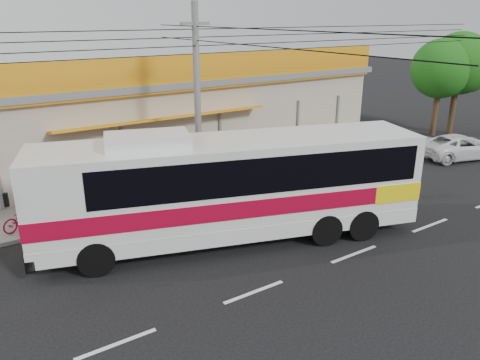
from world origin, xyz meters
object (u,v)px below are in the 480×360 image
object	(u,v)px
coach_bus	(237,182)
white_car	(461,147)
utility_pole	(196,40)
motorbike_red	(23,217)
tree_far	(461,66)
tree_near	(443,71)

from	to	relation	value
coach_bus	white_car	size ratio (longest dim) A/B	2.82
white_car	utility_pole	distance (m)	16.13
motorbike_red	tree_far	distance (m)	26.46
motorbike_red	tree_far	size ratio (longest dim) A/B	0.26
motorbike_red	tree_near	distance (m)	25.11
coach_bus	motorbike_red	size ratio (longest dim) A/B	7.90
utility_pole	tree_far	world-z (taller)	utility_pole
tree_far	white_car	bearing A→B (deg)	-142.65
coach_bus	tree_near	world-z (taller)	tree_near
white_car	utility_pole	xyz separation A→B (m)	(-14.87, 2.19, 5.85)
coach_bus	tree_far	xyz separation A→B (m)	(20.13, 5.03, 2.25)
tree_near	motorbike_red	bearing A→B (deg)	-178.42
motorbike_red	utility_pole	xyz separation A→B (m)	(6.62, -1.05, 5.91)
white_car	tree_far	xyz separation A→B (m)	(4.70, 3.59, 3.72)
tree_far	tree_near	bearing A→B (deg)	165.66
motorbike_red	tree_near	xyz separation A→B (m)	(24.85, 0.69, 3.52)
tree_near	tree_far	world-z (taller)	tree_far
white_car	tree_far	size ratio (longest dim) A/B	0.72
motorbike_red	tree_near	size ratio (longest dim) A/B	0.27
white_car	utility_pole	world-z (taller)	utility_pole
white_car	tree_far	distance (m)	6.99
tree_near	white_car	bearing A→B (deg)	-130.60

